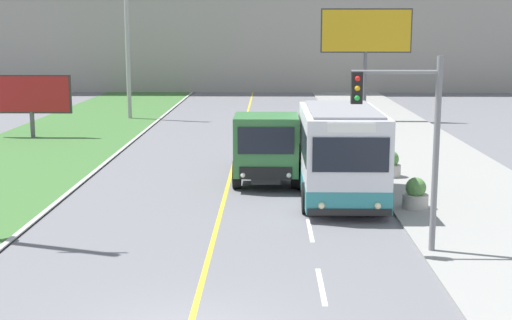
% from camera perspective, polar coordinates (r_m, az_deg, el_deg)
% --- Properties ---
extents(city_bus, '(2.73, 5.88, 3.19)m').
position_cam_1_polar(city_bus, '(24.10, 6.81, 0.42)').
color(city_bus, silver).
rests_on(city_bus, ground_plane).
extents(dump_truck, '(2.44, 6.82, 2.68)m').
position_cam_1_polar(dump_truck, '(27.08, 0.82, 0.97)').
color(dump_truck, black).
rests_on(dump_truck, ground_plane).
extents(car_distant, '(1.80, 4.30, 1.45)m').
position_cam_1_polar(car_distant, '(40.28, 4.81, 3.13)').
color(car_distant, black).
rests_on(car_distant, ground_plane).
extents(utility_pole_far, '(1.80, 0.28, 10.64)m').
position_cam_1_polar(utility_pole_far, '(47.20, -10.26, 9.77)').
color(utility_pole_far, '#9E9E99').
rests_on(utility_pole_far, ground_plane).
extents(traffic_light_mast, '(2.28, 0.32, 5.12)m').
position_cam_1_polar(traffic_light_mast, '(18.48, 12.16, 2.47)').
color(traffic_light_mast, slate).
rests_on(traffic_light_mast, ground_plane).
extents(billboard_large, '(5.69, 0.24, 7.05)m').
position_cam_1_polar(billboard_large, '(45.79, 8.80, 9.88)').
color(billboard_large, '#59595B').
rests_on(billboard_large, ground_plane).
extents(billboard_small, '(4.36, 0.24, 3.39)m').
position_cam_1_polar(billboard_small, '(40.17, -17.58, 4.96)').
color(billboard_small, '#59595B').
rests_on(billboard_small, ground_plane).
extents(planter_round_near, '(0.82, 0.82, 1.00)m').
position_cam_1_polar(planter_round_near, '(23.56, 12.65, -2.71)').
color(planter_round_near, '#B7B2A8').
rests_on(planter_round_near, sidewalk_right).
extents(planter_round_second, '(0.84, 0.84, 1.03)m').
position_cam_1_polar(planter_round_second, '(28.38, 10.67, -0.39)').
color(planter_round_second, '#B7B2A8').
rests_on(planter_round_second, sidewalk_right).
extents(planter_round_third, '(0.85, 0.85, 1.04)m').
position_cam_1_polar(planter_round_third, '(33.27, 9.52, 1.22)').
color(planter_round_third, '#B7B2A8').
rests_on(planter_round_third, sidewalk_right).
extents(planter_round_far, '(0.93, 0.93, 1.09)m').
position_cam_1_polar(planter_round_far, '(38.15, 8.29, 2.45)').
color(planter_round_far, '#B7B2A8').
rests_on(planter_round_far, sidewalk_right).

